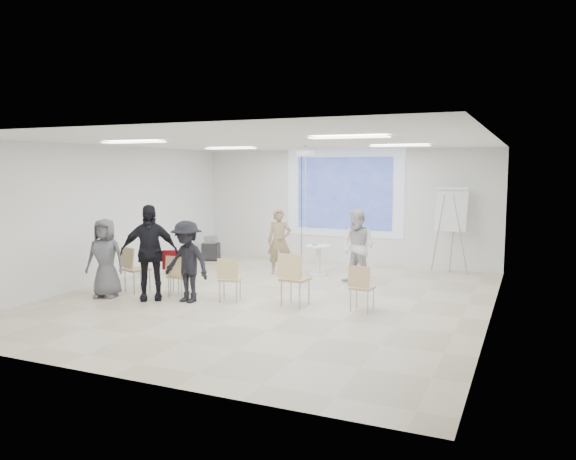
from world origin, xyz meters
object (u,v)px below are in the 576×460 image
at_px(pedestal_table, 318,258).
at_px(chair_left_inner, 178,273).
at_px(chair_left_mid, 179,271).
at_px(audience_outer, 105,253).
at_px(chair_far_left, 133,266).
at_px(audience_mid, 187,256).
at_px(player_left, 279,237).
at_px(av_cart, 211,249).
at_px(player_right, 358,243).
at_px(chair_center, 229,276).
at_px(audience_left, 149,245).
at_px(chair_right_inner, 293,275).
at_px(laptop, 181,274).
at_px(chair_right_far, 361,284).
at_px(flipchart_easel, 451,210).

relative_size(pedestal_table, chair_left_inner, 0.92).
height_order(chair_left_mid, audience_outer, audience_outer).
height_order(chair_far_left, audience_mid, audience_mid).
relative_size(pedestal_table, audience_outer, 0.44).
distance_m(player_left, av_cart, 2.81).
height_order(player_right, chair_far_left, player_right).
height_order(chair_far_left, chair_center, chair_far_left).
bearing_deg(audience_left, player_left, 36.14).
bearing_deg(chair_right_inner, audience_mid, -162.55).
bearing_deg(chair_left_inner, player_right, 46.00).
distance_m(chair_left_mid, audience_left, 0.86).
relative_size(chair_right_inner, audience_outer, 0.57).
xyz_separation_m(chair_left_mid, laptop, (0.17, -0.18, -0.03)).
relative_size(player_right, chair_center, 2.14).
bearing_deg(chair_center, audience_left, 179.51).
relative_size(pedestal_table, chair_right_far, 0.92).
bearing_deg(chair_far_left, chair_right_far, 26.38).
height_order(chair_far_left, chair_right_inner, chair_right_inner).
distance_m(pedestal_table, chair_left_mid, 3.53).
bearing_deg(chair_center, chair_left_inner, 169.32).
xyz_separation_m(player_left, audience_left, (-1.18, -3.39, 0.17)).
bearing_deg(chair_right_inner, flipchart_easel, 68.74).
distance_m(chair_far_left, chair_center, 2.16).
height_order(chair_right_inner, audience_left, audience_left).
xyz_separation_m(player_right, chair_far_left, (-3.90, -2.62, -0.35)).
bearing_deg(audience_mid, flipchart_easel, 59.08).
bearing_deg(audience_mid, chair_right_inner, 21.92).
bearing_deg(chair_left_inner, laptop, 90.62).
xyz_separation_m(pedestal_table, chair_right_far, (1.88, -2.89, 0.09)).
xyz_separation_m(chair_far_left, chair_right_far, (4.63, 0.38, -0.06)).
bearing_deg(chair_far_left, chair_right_inner, 25.63).
relative_size(chair_left_mid, chair_right_far, 0.98).
relative_size(chair_left_inner, chair_center, 0.98).
distance_m(chair_far_left, audience_left, 0.89).
bearing_deg(chair_right_inner, audience_left, -164.01).
relative_size(player_left, flipchart_easel, 0.86).
bearing_deg(chair_left_mid, chair_right_far, -23.03).
bearing_deg(chair_left_inner, chair_right_far, 9.23).
distance_m(player_right, laptop, 3.83).
bearing_deg(chair_center, chair_far_left, 166.15).
xyz_separation_m(player_right, chair_left_inner, (-2.82, -2.64, -0.41)).
bearing_deg(audience_outer, player_left, 42.92).
xyz_separation_m(laptop, audience_mid, (0.35, -0.30, 0.43)).
distance_m(pedestal_table, av_cart, 3.55).
bearing_deg(audience_outer, av_cart, 78.76).
bearing_deg(audience_outer, chair_center, -2.87).
height_order(chair_far_left, av_cart, chair_far_left).
distance_m(player_right, flipchart_easel, 2.76).
bearing_deg(chair_right_inner, chair_far_left, -171.79).
xyz_separation_m(player_left, chair_left_inner, (-0.76, -3.08, -0.39)).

